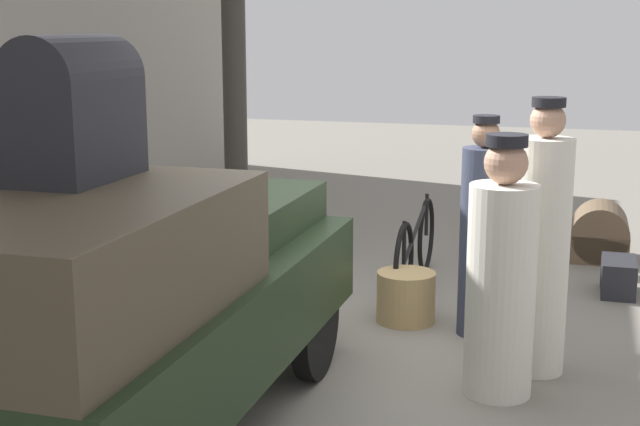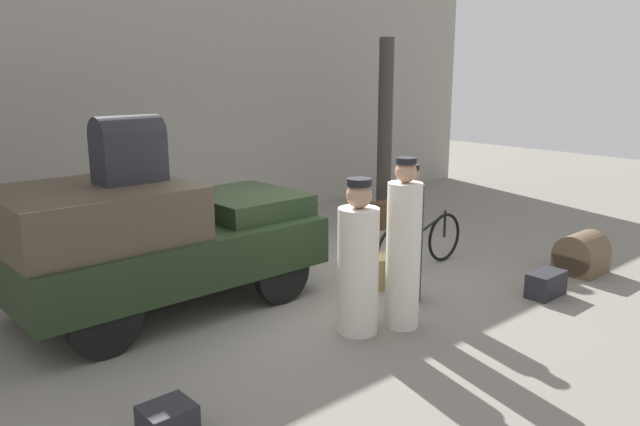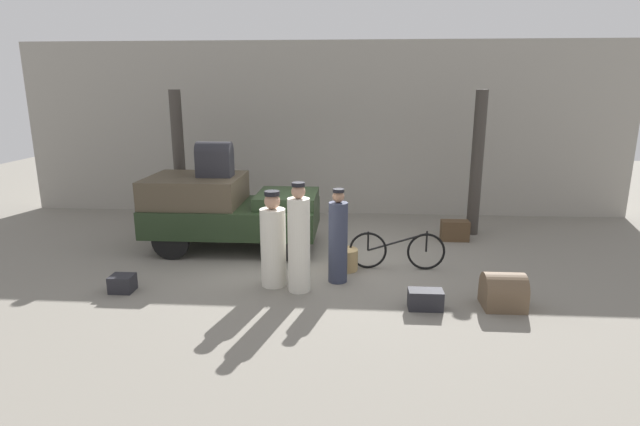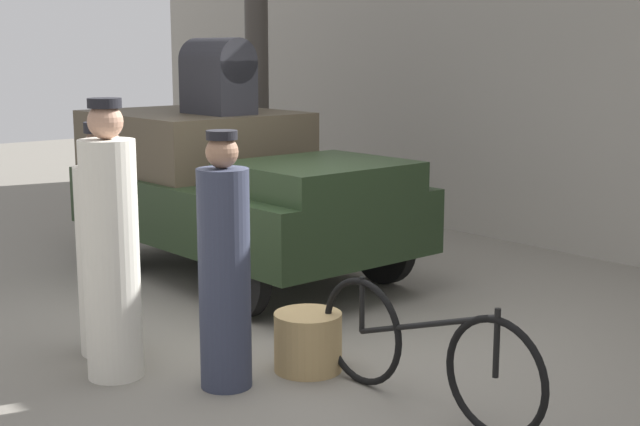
{
  "view_description": "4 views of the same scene",
  "coord_description": "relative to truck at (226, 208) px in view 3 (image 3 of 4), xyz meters",
  "views": [
    {
      "loc": [
        -5.94,
        -1.62,
        2.3
      ],
      "look_at": [
        0.2,
        0.2,
        0.95
      ],
      "focal_mm": 50.0,
      "sensor_mm": 36.0,
      "label": 1
    },
    {
      "loc": [
        -4.94,
        -5.56,
        2.75
      ],
      "look_at": [
        0.2,
        0.2,
        0.95
      ],
      "focal_mm": 35.0,
      "sensor_mm": 36.0,
      "label": 2
    },
    {
      "loc": [
        0.84,
        -9.21,
        3.32
      ],
      "look_at": [
        0.2,
        0.2,
        0.95
      ],
      "focal_mm": 28.0,
      "sensor_mm": 36.0,
      "label": 3
    },
    {
      "loc": [
        5.14,
        -4.08,
        2.17
      ],
      "look_at": [
        0.2,
        0.2,
        0.95
      ],
      "focal_mm": 50.0,
      "sensor_mm": 36.0,
      "label": 4
    }
  ],
  "objects": [
    {
      "name": "station_building_facade",
      "position": [
        1.82,
        3.25,
        1.39
      ],
      "size": [
        16.0,
        0.15,
        4.5
      ],
      "color": "gray",
      "rests_on": "ground"
    },
    {
      "name": "canopy_pillar_left",
      "position": [
        -1.45,
        1.41,
        0.78
      ],
      "size": [
        0.27,
        0.27,
        3.29
      ],
      "color": "#38332D",
      "rests_on": "ground"
    },
    {
      "name": "porter_with_bicycle",
      "position": [
        2.41,
        -1.77,
        -0.1
      ],
      "size": [
        0.33,
        0.33,
        1.66
      ],
      "color": "#33384C",
      "rests_on": "ground"
    },
    {
      "name": "suitcase_small_leather",
      "position": [
        -1.17,
        -2.47,
        -0.72
      ],
      "size": [
        0.38,
        0.33,
        0.28
      ],
      "color": "#232328",
      "rests_on": "ground"
    },
    {
      "name": "trunk_on_truck_roof",
      "position": [
        -0.19,
        0.0,
        1.04
      ],
      "size": [
        0.72,
        0.43,
        0.72
      ],
      "color": "#232328",
      "rests_on": "truck"
    },
    {
      "name": "wicker_basket",
      "position": [
        2.54,
        -1.18,
        -0.66
      ],
      "size": [
        0.46,
        0.46,
        0.4
      ],
      "color": "tan",
      "rests_on": "ground"
    },
    {
      "name": "canopy_pillar_right",
      "position": [
        5.45,
        1.41,
        0.78
      ],
      "size": [
        0.27,
        0.27,
        3.29
      ],
      "color": "#38332D",
      "rests_on": "ground"
    },
    {
      "name": "porter_standing_middle",
      "position": [
        1.32,
        -2.01,
        -0.12
      ],
      "size": [
        0.43,
        0.43,
        1.66
      ],
      "color": "silver",
      "rests_on": "ground"
    },
    {
      "name": "suitcase_black_upright",
      "position": [
        4.94,
        0.85,
        -0.64
      ],
      "size": [
        0.61,
        0.32,
        0.45
      ],
      "color": "#4C3823",
      "rests_on": "ground"
    },
    {
      "name": "porter_carrying_trunk",
      "position": [
        1.78,
        -2.22,
        -0.01
      ],
      "size": [
        0.37,
        0.37,
        1.85
      ],
      "color": "silver",
      "rests_on": "ground"
    },
    {
      "name": "truck",
      "position": [
        0.0,
        0.0,
        0.0
      ],
      "size": [
        3.51,
        1.81,
        1.54
      ],
      "color": "black",
      "rests_on": "ground"
    },
    {
      "name": "trunk_wicker_pale",
      "position": [
        3.8,
        -2.81,
        -0.71
      ],
      "size": [
        0.53,
        0.29,
        0.31
      ],
      "color": "#232328",
      "rests_on": "ground"
    },
    {
      "name": "trunk_barrel_dark",
      "position": [
        5.01,
        -2.67,
        -0.63
      ],
      "size": [
        0.63,
        0.56,
        0.56
      ],
      "color": "brown",
      "rests_on": "ground"
    },
    {
      "name": "ground_plane",
      "position": [
        1.82,
        -0.82,
        -0.86
      ],
      "size": [
        30.0,
        30.0,
        0.0
      ],
      "primitive_type": "plane",
      "color": "gray"
    },
    {
      "name": "bicycle",
      "position": [
        3.5,
        -1.08,
        -0.5
      ],
      "size": [
        1.79,
        0.04,
        0.75
      ],
      "color": "black",
      "rests_on": "ground"
    }
  ]
}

